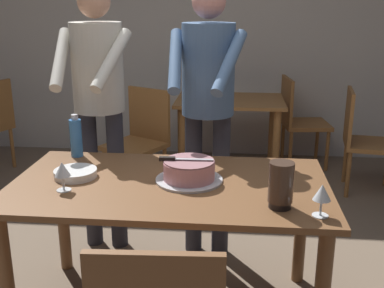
# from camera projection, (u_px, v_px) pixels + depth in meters

# --- Properties ---
(back_wall) EXTENTS (10.00, 0.12, 2.70)m
(back_wall) POSITION_uv_depth(u_px,v_px,m) (208.00, 28.00, 4.92)
(back_wall) COLOR beige
(back_wall) RESTS_ON ground_plane
(main_dining_table) EXTENTS (1.59, 0.88, 0.75)m
(main_dining_table) POSITION_uv_depth(u_px,v_px,m) (170.00, 202.00, 2.40)
(main_dining_table) COLOR brown
(main_dining_table) RESTS_ON ground_plane
(cake_on_platter) EXTENTS (0.34, 0.34, 0.11)m
(cake_on_platter) POSITION_uv_depth(u_px,v_px,m) (189.00, 171.00, 2.37)
(cake_on_platter) COLOR silver
(cake_on_platter) RESTS_ON main_dining_table
(cake_knife) EXTENTS (0.27, 0.03, 0.02)m
(cake_knife) POSITION_uv_depth(u_px,v_px,m) (175.00, 159.00, 2.36)
(cake_knife) COLOR silver
(cake_knife) RESTS_ON cake_on_platter
(plate_stack) EXTENTS (0.22, 0.22, 0.04)m
(plate_stack) POSITION_uv_depth(u_px,v_px,m) (76.00, 173.00, 2.44)
(plate_stack) COLOR white
(plate_stack) RESTS_ON main_dining_table
(wine_glass_near) EXTENTS (0.08, 0.08, 0.14)m
(wine_glass_near) POSITION_uv_depth(u_px,v_px,m) (322.00, 194.00, 1.97)
(wine_glass_near) COLOR silver
(wine_glass_near) RESTS_ON main_dining_table
(wine_glass_far) EXTENTS (0.08, 0.08, 0.14)m
(wine_glass_far) POSITION_uv_depth(u_px,v_px,m) (62.00, 170.00, 2.24)
(wine_glass_far) COLOR silver
(wine_glass_far) RESTS_ON main_dining_table
(water_bottle) EXTENTS (0.07, 0.07, 0.25)m
(water_bottle) POSITION_uv_depth(u_px,v_px,m) (76.00, 137.00, 2.74)
(water_bottle) COLOR #387AC6
(water_bottle) RESTS_ON main_dining_table
(hurricane_lamp) EXTENTS (0.11, 0.11, 0.21)m
(hurricane_lamp) POSITION_uv_depth(u_px,v_px,m) (281.00, 185.00, 2.05)
(hurricane_lamp) COLOR black
(hurricane_lamp) RESTS_ON main_dining_table
(person_cutting_cake) EXTENTS (0.46, 0.57, 1.72)m
(person_cutting_cake) POSITION_uv_depth(u_px,v_px,m) (208.00, 94.00, 2.88)
(person_cutting_cake) COLOR #2D2D38
(person_cutting_cake) RESTS_ON ground_plane
(person_standing_beside) EXTENTS (0.47, 0.56, 1.72)m
(person_standing_beside) POSITION_uv_depth(u_px,v_px,m) (98.00, 91.00, 2.97)
(person_standing_beside) COLOR #2D2D38
(person_standing_beside) RESTS_ON ground_plane
(background_table) EXTENTS (1.00, 0.70, 0.74)m
(background_table) POSITION_uv_depth(u_px,v_px,m) (230.00, 116.00, 4.45)
(background_table) COLOR #9E6633
(background_table) RESTS_ON ground_plane
(background_chair_0) EXTENTS (0.49, 0.49, 0.90)m
(background_chair_0) POSITION_uv_depth(u_px,v_px,m) (298.00, 118.00, 4.72)
(background_chair_0) COLOR #9E6633
(background_chair_0) RESTS_ON ground_plane
(background_chair_1) EXTENTS (0.50, 0.50, 0.90)m
(background_chair_1) POSITION_uv_depth(u_px,v_px,m) (362.00, 137.00, 4.07)
(background_chair_1) COLOR #9E6633
(background_chair_1) RESTS_ON ground_plane
(background_chair_2) EXTENTS (0.60, 0.60, 0.90)m
(background_chair_2) POSITION_uv_depth(u_px,v_px,m) (140.00, 137.00, 4.07)
(background_chair_2) COLOR #9E6633
(background_chair_2) RESTS_ON ground_plane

